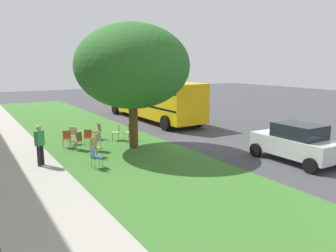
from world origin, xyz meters
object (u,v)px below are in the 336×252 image
object	(u,v)px
chair_1	(73,134)
chair_9	(117,131)
chair_0	(130,131)
parked_car	(296,142)
school_bus	(152,96)
chair_5	(97,130)
chair_4	(77,140)
chair_2	(97,141)
chair_3	(67,137)
pedestrian_0	(40,144)
chair_8	(95,146)
chair_7	(95,156)
chair_6	(89,136)
street_tree	(132,66)

from	to	relation	value
chair_1	chair_9	bearing A→B (deg)	-99.18
chair_0	parked_car	world-z (taller)	parked_car
chair_9	school_bus	bearing A→B (deg)	-44.93
chair_5	chair_4	bearing A→B (deg)	136.93
chair_9	chair_0	bearing A→B (deg)	-121.46
chair_2	chair_1	bearing A→B (deg)	15.12
school_bus	chair_1	bearing A→B (deg)	122.26
chair_2	chair_3	xyz separation A→B (m)	(1.42, 1.03, 0.00)
chair_0	chair_1	distance (m)	2.98
chair_3	chair_2	bearing A→B (deg)	-143.99
chair_1	chair_4	distance (m)	1.37
chair_1	chair_3	distance (m)	0.79
chair_1	chair_5	size ratio (longest dim) A/B	1.00
parked_car	pedestrian_0	xyz separation A→B (m)	(5.03, 9.39, 0.09)
chair_2	chair_4	distance (m)	0.99
chair_0	chair_2	bearing A→B (deg)	119.40
chair_0	chair_8	size ratio (longest dim) A/B	1.00
chair_1	chair_9	size ratio (longest dim) A/B	1.00
chair_0	chair_8	world-z (taller)	same
chair_2	parked_car	distance (m)	8.99
chair_0	parked_car	distance (m)	8.54
chair_1	chair_7	distance (m)	4.60
chair_6	parked_car	size ratio (longest dim) A/B	0.24
street_tree	chair_2	xyz separation A→B (m)	(0.27, 1.82, -3.47)
school_bus	pedestrian_0	world-z (taller)	school_bus
chair_8	pedestrian_0	distance (m)	2.35
chair_1	chair_5	bearing A→B (deg)	-75.50
chair_0	chair_7	bearing A→B (deg)	139.41
street_tree	pedestrian_0	bearing A→B (deg)	99.29
pedestrian_0	school_bus	bearing A→B (deg)	-50.98
chair_8	chair_3	bearing A→B (deg)	13.85
chair_9	school_bus	xyz separation A→B (m)	(4.91, -4.90, 1.24)
chair_2	chair_8	size ratio (longest dim) A/B	1.00
chair_1	parked_car	bearing A→B (deg)	-138.35
chair_8	school_bus	xyz separation A→B (m)	(7.62, -7.07, 1.24)
chair_5	pedestrian_0	distance (m)	5.04
street_tree	school_bus	distance (m)	8.68
street_tree	chair_6	bearing A→B (deg)	53.34
street_tree	chair_7	size ratio (longest dim) A/B	6.85
pedestrian_0	chair_5	bearing A→B (deg)	-46.72
chair_5	school_bus	xyz separation A→B (m)	(4.16, -5.73, 1.24)
chair_5	chair_9	size ratio (longest dim) A/B	1.00
chair_8	chair_9	distance (m)	3.47
chair_6	chair_7	world-z (taller)	same
chair_1	chair_3	bearing A→B (deg)	142.80
chair_5	school_bus	size ratio (longest dim) A/B	0.08
chair_5	chair_6	size ratio (longest dim) A/B	1.00
chair_3	chair_7	xyz separation A→B (m)	(-3.96, -0.07, 0.00)
chair_7	street_tree	bearing A→B (deg)	-50.78
parked_car	school_bus	bearing A→B (deg)	0.02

